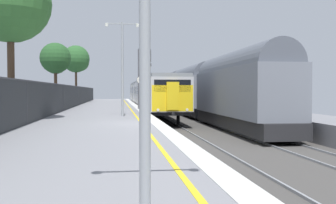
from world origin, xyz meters
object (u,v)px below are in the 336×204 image
at_px(background_tree_centre, 8,3).
at_px(signal_gantry, 142,71).
at_px(freight_train_adjacent_track, 193,89).
at_px(background_tree_left, 55,60).
at_px(commuter_train_at_platform, 148,93).
at_px(speed_limit_sign, 141,89).
at_px(platform_lamp_mid, 122,61).
at_px(background_tree_right, 77,60).

bearing_deg(background_tree_centre, signal_gantry, 58.42).
distance_m(freight_train_adjacent_track, background_tree_left, 15.96).
bearing_deg(background_tree_left, signal_gantry, -54.90).
height_order(signal_gantry, background_tree_centre, background_tree_centre).
xyz_separation_m(commuter_train_at_platform, speed_limit_sign, (-1.85, -16.43, 0.38)).
bearing_deg(speed_limit_sign, signal_gantry, 84.90).
bearing_deg(platform_lamp_mid, freight_train_adjacent_track, 65.07).
bearing_deg(commuter_train_at_platform, background_tree_right, 132.60).
height_order(freight_train_adjacent_track, platform_lamp_mid, platform_lamp_mid).
bearing_deg(freight_train_adjacent_track, platform_lamp_mid, -114.93).
xyz_separation_m(freight_train_adjacent_track, platform_lamp_mid, (-7.24, -15.58, 1.55)).
distance_m(commuter_train_at_platform, signal_gantry, 12.49).
height_order(freight_train_adjacent_track, background_tree_centre, background_tree_centre).
bearing_deg(speed_limit_sign, background_tree_centre, -131.78).
distance_m(platform_lamp_mid, background_tree_right, 31.78).
xyz_separation_m(platform_lamp_mid, background_tree_left, (-7.08, 21.80, 1.73)).
relative_size(commuter_train_at_platform, signal_gantry, 7.91).
bearing_deg(signal_gantry, background_tree_centre, -121.58).
bearing_deg(background_tree_left, freight_train_adjacent_track, -23.46).
relative_size(platform_lamp_mid, background_tree_right, 0.72).
bearing_deg(speed_limit_sign, background_tree_right, 105.16).
xyz_separation_m(freight_train_adjacent_track, background_tree_right, (-12.93, 15.59, 4.00)).
height_order(speed_limit_sign, background_tree_centre, background_tree_centre).
bearing_deg(signal_gantry, speed_limit_sign, -95.10).
bearing_deg(freight_train_adjacent_track, background_tree_left, 156.54).
height_order(signal_gantry, background_tree_left, background_tree_left).
distance_m(platform_lamp_mid, background_tree_centre, 6.78).
height_order(commuter_train_at_platform, freight_train_adjacent_track, freight_train_adjacent_track).
height_order(freight_train_adjacent_track, background_tree_right, background_tree_right).
bearing_deg(background_tree_right, commuter_train_at_platform, -47.40).
bearing_deg(background_tree_right, signal_gantry, -71.27).
distance_m(background_tree_left, background_tree_right, 9.51).
bearing_deg(background_tree_left, speed_limit_sign, -63.16).
bearing_deg(signal_gantry, background_tree_right, 108.73).
height_order(freight_train_adjacent_track, speed_limit_sign, freight_train_adjacent_track).
distance_m(commuter_train_at_platform, background_tree_left, 10.98).
xyz_separation_m(freight_train_adjacent_track, signal_gantry, (-5.48, -6.37, 1.42)).
bearing_deg(background_tree_right, platform_lamp_mid, -79.67).
bearing_deg(background_tree_centre, speed_limit_sign, 48.22).
relative_size(commuter_train_at_platform, platform_lamp_mid, 7.19).
distance_m(background_tree_left, background_tree_centre, 24.66).
distance_m(commuter_train_at_platform, background_tree_centre, 26.24).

